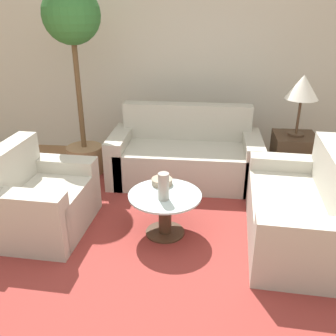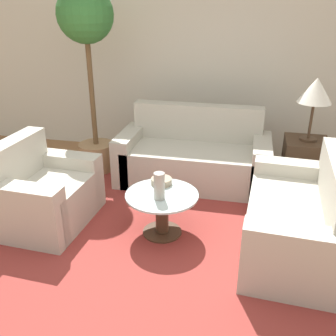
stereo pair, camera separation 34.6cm
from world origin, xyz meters
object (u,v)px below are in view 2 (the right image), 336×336
armchair (42,195)px  vase (159,186)px  sofa_main (194,157)px  potted_plant (88,49)px  loveseat (302,221)px  bowl (161,181)px  coffee_table (162,208)px  table_lamp (316,92)px

armchair → vase: 1.19m
sofa_main → potted_plant: potted_plant is taller
loveseat → bowl: bearing=-94.9°
loveseat → armchair: bearing=-85.6°
coffee_table → potted_plant: size_ratio=0.30×
sofa_main → vase: size_ratio=7.09×
sofa_main → loveseat: bearing=-47.2°
armchair → loveseat: 2.37m
coffee_table → table_lamp: (1.34, 1.21, 0.85)m
table_lamp → loveseat: bearing=-96.3°
armchair → vase: bearing=-90.0°
sofa_main → table_lamp: bearing=0.5°
bowl → potted_plant: bearing=136.2°
sofa_main → coffee_table: 1.21m
loveseat → coffee_table: (-1.20, -0.01, -0.02)m
loveseat → sofa_main: bearing=-133.8°
sofa_main → bowl: size_ratio=8.94×
sofa_main → armchair: bearing=-135.8°
potted_plant → coffee_table: bearing=-47.3°
potted_plant → vase: (1.14, -1.32, -0.95)m
armchair → coffee_table: armchair is taller
potted_plant → vase: bearing=-49.3°
bowl → armchair: bearing=-168.6°
armchair → potted_plant: 1.74m
armchair → loveseat: bearing=-86.2°
loveseat → coffee_table: bearing=-86.1°
sofa_main → bowl: sofa_main is taller
armchair → coffee_table: (1.16, 0.03, -0.02)m
loveseat → vase: loveseat is taller
bowl → loveseat: bearing=-8.3°
armchair → bowl: size_ratio=5.06×
coffee_table → bowl: (-0.05, 0.19, 0.17)m
sofa_main → bowl: bearing=-98.6°
potted_plant → sofa_main: bearing=-1.5°
potted_plant → vase: potted_plant is taller
potted_plant → vase: size_ratio=8.81×
bowl → vase: bearing=-80.2°
table_lamp → potted_plant: (-2.47, 0.02, 0.36)m
armchair → bowl: armchair is taller
sofa_main → coffee_table: (-0.10, -1.20, -0.02)m
coffee_table → loveseat: bearing=0.5°
table_lamp → coffee_table: bearing=-137.8°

